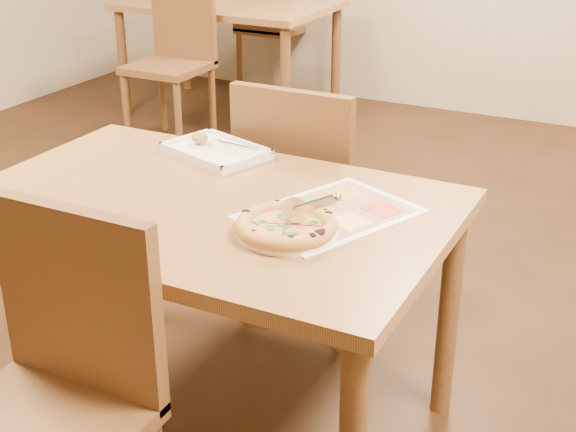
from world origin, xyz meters
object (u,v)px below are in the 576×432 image
at_px(pizza, 286,226).
at_px(pizza_cutter, 309,206).
at_px(bg_chair_far, 267,14).
at_px(appetizer_tray, 214,151).
at_px(chair_far, 303,181).
at_px(bg_table, 229,16).
at_px(chair_near, 56,366).
at_px(bg_chair_near, 176,44).
at_px(plate, 288,232).
at_px(menu, 330,213).
at_px(dining_table, 206,230).

xyz_separation_m(pizza, pizza_cutter, (0.05, 0.02, 0.05)).
height_order(bg_chair_far, appetizer_tray, bg_chair_far).
bearing_deg(chair_far, appetizer_tray, 58.73).
bearing_deg(bg_table, pizza_cutter, -55.91).
distance_m(bg_table, bg_chair_far, 0.51).
distance_m(bg_table, pizza, 3.45).
bearing_deg(pizza, appetizer_tray, 138.11).
relative_size(chair_near, bg_chair_far, 1.00).
xyz_separation_m(chair_far, bg_chair_far, (-1.60, 2.70, 0.00)).
relative_size(bg_chair_near, plate, 1.95).
bearing_deg(chair_far, plate, 113.06).
distance_m(chair_far, plate, 0.76).
bearing_deg(chair_near, bg_chair_far, 112.29).
xyz_separation_m(bg_chair_near, bg_chair_far, (0.00, 1.10, 0.00)).
height_order(plate, menu, plate).
height_order(dining_table, pizza_cutter, pizza_cutter).
distance_m(plate, appetizer_tray, 0.62).
distance_m(bg_table, appetizer_tray, 2.86).
relative_size(chair_near, plate, 1.95).
relative_size(dining_table, menu, 3.06).
bearing_deg(dining_table, bg_chair_near, 126.05).
relative_size(bg_table, menu, 3.06).
bearing_deg(appetizer_tray, plate, -41.46).
distance_m(chair_near, plate, 0.61).
height_order(bg_chair_near, plate, bg_chair_near).
distance_m(chair_near, appetizer_tray, 0.95).
xyz_separation_m(pizza_cutter, menu, (-0.01, 0.14, -0.07)).
xyz_separation_m(chair_far, pizza_cutter, (0.34, -0.67, 0.23)).
xyz_separation_m(bg_table, menu, (1.93, -2.73, 0.09)).
xyz_separation_m(dining_table, bg_chair_far, (-1.60, 3.30, -0.07)).
height_order(appetizer_tray, menu, appetizer_tray).
bearing_deg(plate, dining_table, 163.74).
distance_m(bg_chair_far, menu, 3.77).
bearing_deg(chair_near, bg_table, 115.19).
bearing_deg(plate, bg_chair_near, 129.65).
xyz_separation_m(bg_table, bg_chair_near, (0.00, -0.60, -0.07)).
relative_size(dining_table, pizza_cutter, 9.86).
bearing_deg(menu, dining_table, -167.82).
relative_size(plate, appetizer_tray, 0.68).
bearing_deg(pizza_cutter, chair_far, 95.29).
bearing_deg(bg_table, appetizer_tray, -59.99).
height_order(pizza_cutter, appetizer_tray, pizza_cutter).
distance_m(plate, menu, 0.16).
bearing_deg(dining_table, chair_far, 90.00).
bearing_deg(plate, pizza_cutter, 21.75).
bearing_deg(appetizer_tray, pizza, -41.89).
relative_size(bg_table, appetizer_tray, 3.69).
bearing_deg(plate, chair_far, 113.06).
height_order(bg_chair_near, pizza_cutter, bg_chair_near).
bearing_deg(appetizer_tray, chair_near, -79.61).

